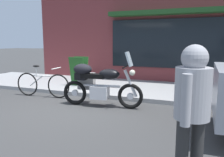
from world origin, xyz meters
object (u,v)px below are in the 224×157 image
object	(u,v)px
pedestrian_walking	(192,101)
parked_bicycle	(42,84)
touring_motorcycle	(97,83)
sandwich_board_sign	(79,71)

from	to	relation	value
pedestrian_walking	parked_bicycle	bearing A→B (deg)	145.52
touring_motorcycle	parked_bicycle	size ratio (longest dim) A/B	1.19
touring_motorcycle	parked_bicycle	bearing A→B (deg)	171.34
touring_motorcycle	pedestrian_walking	size ratio (longest dim) A/B	1.30
parked_bicycle	sandwich_board_sign	xyz separation A→B (m)	(0.40, 1.46, 0.24)
parked_bicycle	pedestrian_walking	distance (m)	5.26
touring_motorcycle	parked_bicycle	xyz separation A→B (m)	(-1.92, 0.29, -0.22)
pedestrian_walking	sandwich_board_sign	distance (m)	5.91
parked_bicycle	sandwich_board_sign	bearing A→B (deg)	74.64
parked_bicycle	sandwich_board_sign	distance (m)	1.53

